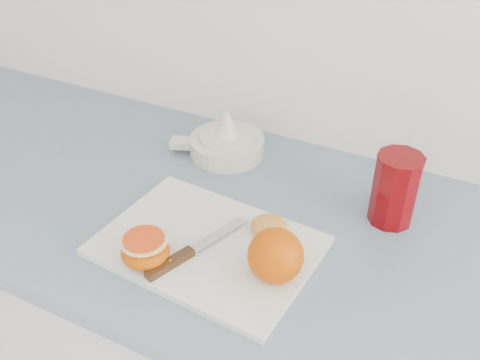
# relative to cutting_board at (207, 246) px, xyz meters

# --- Properties ---
(cutting_board) EXTENTS (0.37, 0.28, 0.01)m
(cutting_board) POSITION_rel_cutting_board_xyz_m (0.00, 0.00, 0.00)
(cutting_board) COLOR white
(cutting_board) RESTS_ON counter
(whole_orange) EXTENTS (0.09, 0.09, 0.09)m
(whole_orange) POSITION_rel_cutting_board_xyz_m (0.13, -0.02, 0.05)
(whole_orange) COLOR #D64300
(whole_orange) RESTS_ON cutting_board
(half_orange) EXTENTS (0.08, 0.08, 0.05)m
(half_orange) POSITION_rel_cutting_board_xyz_m (-0.07, -0.08, 0.03)
(half_orange) COLOR #D64300
(half_orange) RESTS_ON cutting_board
(squeezed_shell) EXTENTS (0.06, 0.06, 0.03)m
(squeezed_shell) POSITION_rel_cutting_board_xyz_m (0.08, 0.07, 0.02)
(squeezed_shell) COLOR orange
(squeezed_shell) RESTS_ON cutting_board
(paring_knife) EXTENTS (0.09, 0.20, 0.01)m
(paring_knife) POSITION_rel_cutting_board_xyz_m (-0.02, -0.06, 0.01)
(paring_knife) COLOR #422515
(paring_knife) RESTS_ON cutting_board
(citrus_juicer) EXTENTS (0.20, 0.16, 0.11)m
(citrus_juicer) POSITION_rel_cutting_board_xyz_m (-0.11, 0.28, 0.02)
(citrus_juicer) COLOR white
(citrus_juicer) RESTS_ON counter
(red_tumbler) EXTENTS (0.08, 0.08, 0.14)m
(red_tumbler) POSITION_rel_cutting_board_xyz_m (0.26, 0.22, 0.06)
(red_tumbler) COLOR #700307
(red_tumbler) RESTS_ON counter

